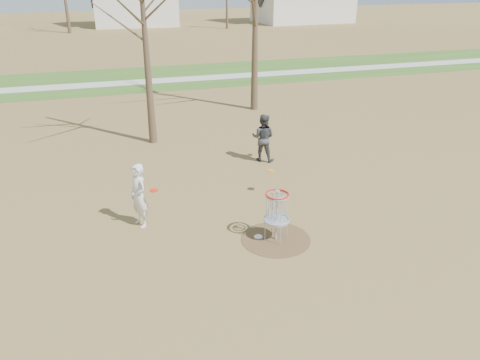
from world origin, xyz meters
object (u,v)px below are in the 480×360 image
at_px(disc_golf_basket, 277,208).
at_px(disc_grounded, 258,237).
at_px(player_standing, 139,196).
at_px(player_throwing, 263,138).

bearing_deg(disc_golf_basket, disc_grounded, 151.40).
xyz_separation_m(disc_grounded, disc_golf_basket, (0.40, -0.22, 0.89)).
bearing_deg(player_standing, disc_golf_basket, 38.55).
xyz_separation_m(player_standing, disc_golf_basket, (3.22, -1.78, 0.03)).
relative_size(player_throwing, disc_grounded, 7.88).
bearing_deg(disc_grounded, player_throwing, 69.04).
distance_m(disc_grounded, disc_golf_basket, 1.00).
height_order(player_standing, disc_grounded, player_standing).
height_order(player_standing, player_throwing, player_standing).
bearing_deg(disc_golf_basket, player_standing, 151.04).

